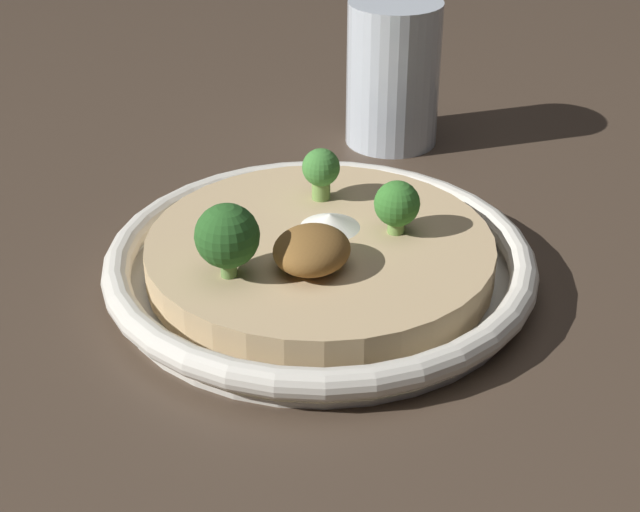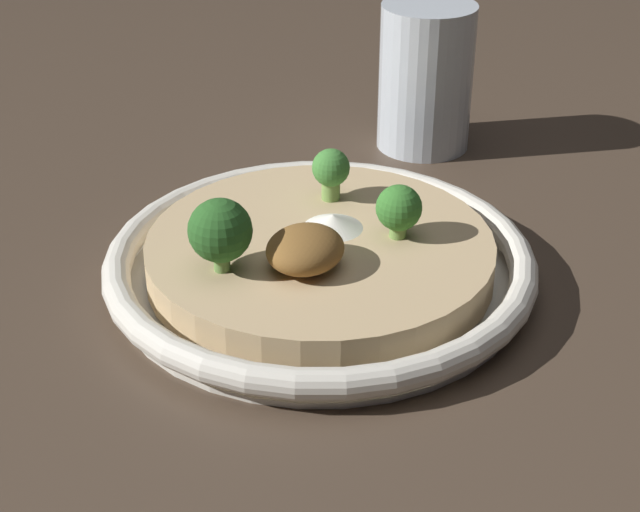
{
  "view_description": "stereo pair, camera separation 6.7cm",
  "coord_description": "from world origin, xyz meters",
  "px_view_note": "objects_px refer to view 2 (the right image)",
  "views": [
    {
      "loc": [
        0.54,
        0.21,
        0.36
      ],
      "look_at": [
        0.0,
        0.0,
        0.02
      ],
      "focal_mm": 55.0,
      "sensor_mm": 36.0,
      "label": 1
    },
    {
      "loc": [
        0.51,
        0.27,
        0.36
      ],
      "look_at": [
        0.0,
        0.0,
        0.02
      ],
      "focal_mm": 55.0,
      "sensor_mm": 36.0,
      "label": 2
    }
  ],
  "objects_px": {
    "broccoli_left": "(331,170)",
    "drinking_glass": "(426,77)",
    "risotto_bowl": "(320,261)",
    "broccoli_right": "(220,231)",
    "broccoli_back_left": "(399,209)"
  },
  "relations": [
    {
      "from": "broccoli_left",
      "to": "drinking_glass",
      "type": "bearing_deg",
      "value": -177.83
    },
    {
      "from": "broccoli_left",
      "to": "drinking_glass",
      "type": "height_order",
      "value": "drinking_glass"
    },
    {
      "from": "broccoli_back_left",
      "to": "broccoli_right",
      "type": "relative_size",
      "value": 0.76
    },
    {
      "from": "risotto_bowl",
      "to": "broccoli_right",
      "type": "relative_size",
      "value": 5.98
    },
    {
      "from": "broccoli_left",
      "to": "broccoli_right",
      "type": "distance_m",
      "value": 0.12
    },
    {
      "from": "broccoli_back_left",
      "to": "broccoli_right",
      "type": "bearing_deg",
      "value": -41.28
    },
    {
      "from": "risotto_bowl",
      "to": "drinking_glass",
      "type": "height_order",
      "value": "drinking_glass"
    },
    {
      "from": "risotto_bowl",
      "to": "drinking_glass",
      "type": "xyz_separation_m",
      "value": [
        -0.25,
        -0.03,
        0.05
      ]
    },
    {
      "from": "broccoli_right",
      "to": "drinking_glass",
      "type": "relative_size",
      "value": 0.39
    },
    {
      "from": "risotto_bowl",
      "to": "broccoli_right",
      "type": "height_order",
      "value": "broccoli_right"
    },
    {
      "from": "drinking_glass",
      "to": "broccoli_right",
      "type": "bearing_deg",
      "value": -1.44
    },
    {
      "from": "broccoli_left",
      "to": "drinking_glass",
      "type": "relative_size",
      "value": 0.3
    },
    {
      "from": "risotto_bowl",
      "to": "broccoli_back_left",
      "type": "xyz_separation_m",
      "value": [
        -0.03,
        0.05,
        0.04
      ]
    },
    {
      "from": "broccoli_back_left",
      "to": "broccoli_left",
      "type": "xyz_separation_m",
      "value": [
        -0.03,
        -0.07,
        0.0
      ]
    },
    {
      "from": "broccoli_left",
      "to": "broccoli_right",
      "type": "height_order",
      "value": "broccoli_right"
    }
  ]
}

